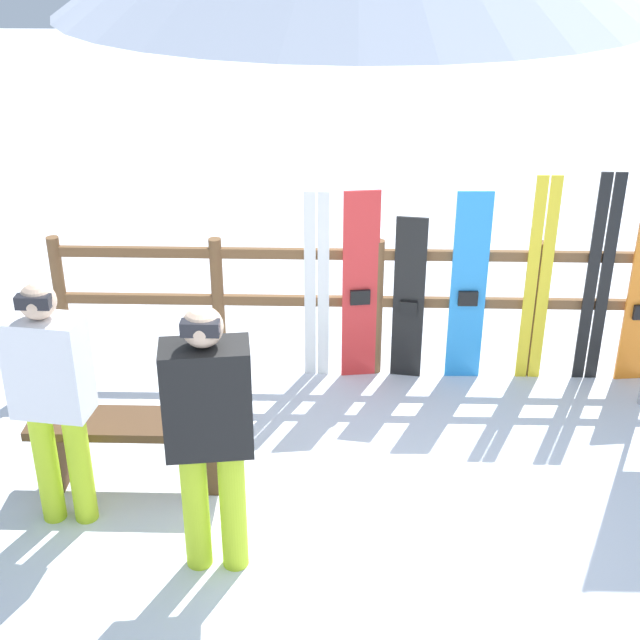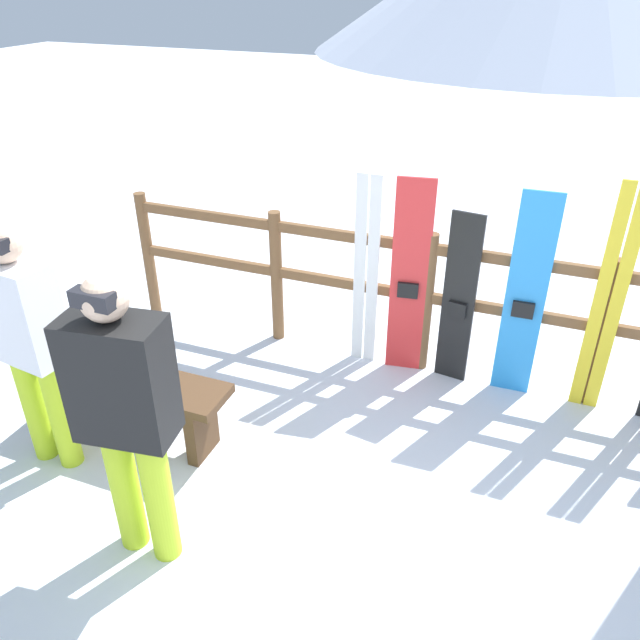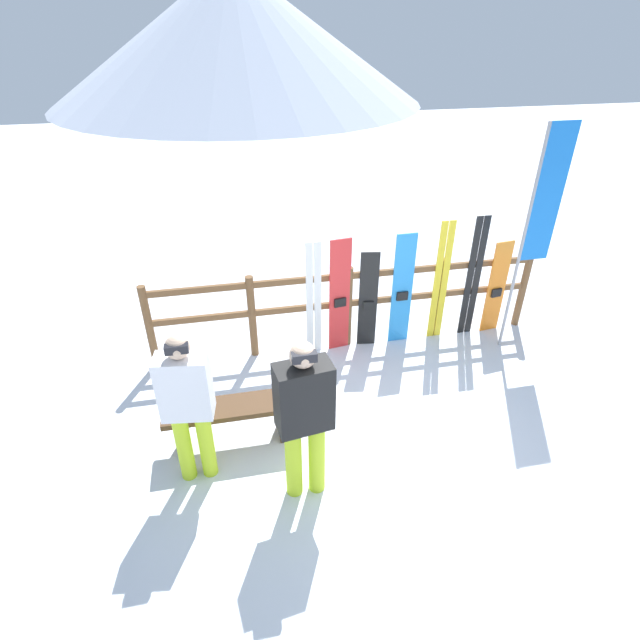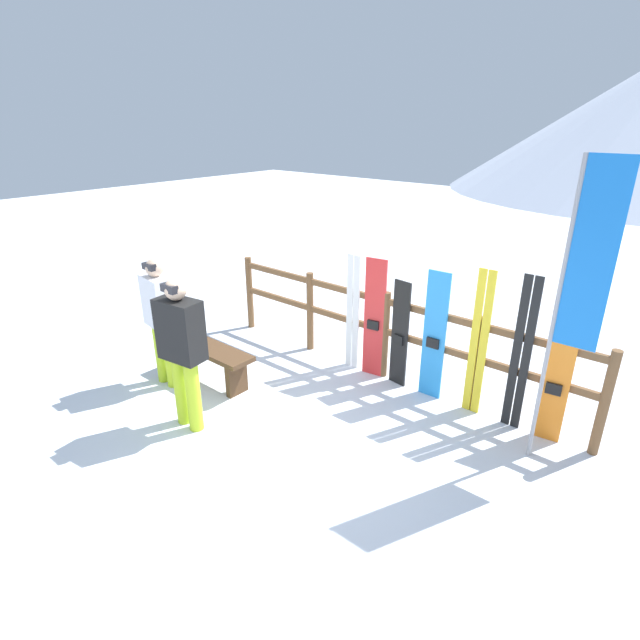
% 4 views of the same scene
% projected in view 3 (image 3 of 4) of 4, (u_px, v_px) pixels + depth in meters
% --- Properties ---
extents(ground_plane, '(40.00, 40.00, 0.00)m').
position_uv_depth(ground_plane, '(396.00, 453.00, 5.18)').
color(ground_plane, white).
extents(mountain_backdrop, '(18.00, 18.00, 6.00)m').
position_uv_depth(mountain_backdrop, '(235.00, 34.00, 23.65)').
color(mountain_backdrop, '#B2BCD1').
rests_on(mountain_backdrop, ground).
extents(fence, '(5.18, 0.10, 1.15)m').
position_uv_depth(fence, '(348.00, 300.00, 6.54)').
color(fence, brown).
rests_on(fence, ground).
extents(bench, '(1.37, 0.36, 0.49)m').
position_uv_depth(bench, '(232.00, 415.00, 5.15)').
color(bench, '#4C331E').
rests_on(bench, ground).
extents(person_white, '(0.49, 0.31, 1.64)m').
position_uv_depth(person_white, '(187.00, 401.00, 4.46)').
color(person_white, '#B7D826').
rests_on(person_white, ground).
extents(person_black, '(0.51, 0.33, 1.70)m').
position_uv_depth(person_black, '(304.00, 413.00, 4.28)').
color(person_black, '#B7D826').
rests_on(person_black, ground).
extents(ski_pair_white, '(0.20, 0.02, 1.56)m').
position_uv_depth(ski_pair_white, '(314.00, 299.00, 6.36)').
color(ski_pair_white, white).
rests_on(ski_pair_white, ground).
extents(snowboard_red, '(0.29, 0.09, 1.57)m').
position_uv_depth(snowboard_red, '(340.00, 297.00, 6.42)').
color(snowboard_red, red).
rests_on(snowboard_red, ground).
extents(snowboard_black_stripe, '(0.25, 0.08, 1.37)m').
position_uv_depth(snowboard_black_stripe, '(368.00, 301.00, 6.54)').
color(snowboard_black_stripe, black).
rests_on(snowboard_black_stripe, ground).
extents(snowboard_blue, '(0.28, 0.06, 1.58)m').
position_uv_depth(snowboard_blue, '(402.00, 290.00, 6.56)').
color(snowboard_blue, '#288CE0').
rests_on(snowboard_blue, ground).
extents(ski_pair_yellow, '(0.19, 0.02, 1.70)m').
position_uv_depth(ski_pair_yellow, '(441.00, 282.00, 6.62)').
color(ski_pair_yellow, yellow).
rests_on(ski_pair_yellow, ground).
extents(ski_pair_black, '(0.19, 0.02, 1.73)m').
position_uv_depth(ski_pair_black, '(473.00, 278.00, 6.69)').
color(ski_pair_black, black).
rests_on(ski_pair_black, ground).
extents(snowboard_orange, '(0.28, 0.08, 1.35)m').
position_uv_depth(snowboard_orange, '(496.00, 288.00, 6.85)').
color(snowboard_orange, orange).
rests_on(snowboard_orange, ground).
extents(rental_flag, '(0.40, 0.04, 2.91)m').
position_uv_depth(rental_flag, '(538.00, 216.00, 5.93)').
color(rental_flag, '#99999E').
rests_on(rental_flag, ground).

